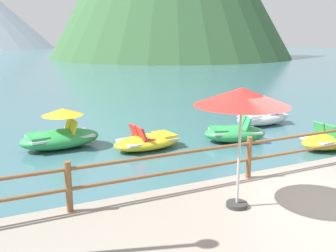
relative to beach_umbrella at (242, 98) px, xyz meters
name	(u,v)px	position (x,y,z in m)	size (l,w,h in m)	color
ground_plane	(37,69)	(1.11, 39.59, -2.45)	(200.00, 200.00, 0.00)	#3D6B75
dock_railing	(249,153)	(1.11, 1.14, -1.47)	(23.92, 0.12, 0.95)	brown
beach_umbrella	(242,98)	(0.00, 0.00, 0.00)	(1.70, 1.70, 2.24)	#B2B2B7
pedal_boat_0	(60,135)	(-2.05, 6.76, -2.02)	(2.64, 1.59, 1.28)	green
pedal_boat_3	(263,118)	(5.98, 6.59, -2.16)	(2.64, 1.32, 0.88)	white
pedal_boat_4	(234,133)	(3.46, 4.99, -2.15)	(2.37, 1.79, 0.88)	green
pedal_boat_6	(332,140)	(5.87, 2.99, -2.17)	(2.53, 1.27, 0.85)	yellow
pedal_boat_7	(148,141)	(0.46, 5.46, -2.20)	(2.44, 1.48, 0.81)	yellow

